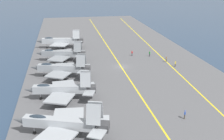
{
  "coord_description": "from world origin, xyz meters",
  "views": [
    {
      "loc": [
        -75.54,
        16.37,
        26.46
      ],
      "look_at": [
        -9.33,
        4.4,
        2.9
      ],
      "focal_mm": 45.0,
      "sensor_mm": 36.0,
      "label": 1
    }
  ],
  "objects_px": {
    "parked_jet_second": "(62,89)",
    "parked_jet_fifth": "(61,41)",
    "parked_jet_third": "(61,68)",
    "crew_yellow_vest": "(175,64)",
    "crew_red_vest": "(132,53)",
    "parked_jet_nearest": "(62,123)",
    "crew_brown_vest": "(166,59)",
    "crew_blue_vest": "(185,114)",
    "parked_jet_fourth": "(61,54)",
    "crew_green_vest": "(150,53)"
  },
  "relations": [
    {
      "from": "crew_red_vest",
      "to": "parked_jet_second",
      "type": "bearing_deg",
      "value": 142.4
    },
    {
      "from": "crew_brown_vest",
      "to": "crew_green_vest",
      "type": "xyz_separation_m",
      "value": [
        6.68,
        3.17,
        0.01
      ]
    },
    {
      "from": "crew_brown_vest",
      "to": "crew_yellow_vest",
      "type": "relative_size",
      "value": 1.05
    },
    {
      "from": "crew_brown_vest",
      "to": "crew_green_vest",
      "type": "relative_size",
      "value": 0.99
    },
    {
      "from": "parked_jet_fifth",
      "to": "crew_red_vest",
      "type": "xyz_separation_m",
      "value": [
        -14.07,
        -22.9,
        -1.79
      ]
    },
    {
      "from": "parked_jet_second",
      "to": "parked_jet_fifth",
      "type": "xyz_separation_m",
      "value": [
        43.85,
        -0.03,
        0.32
      ]
    },
    {
      "from": "parked_jet_nearest",
      "to": "crew_green_vest",
      "type": "height_order",
      "value": "parked_jet_nearest"
    },
    {
      "from": "crew_red_vest",
      "to": "parked_jet_fifth",
      "type": "bearing_deg",
      "value": 58.43
    },
    {
      "from": "parked_jet_nearest",
      "to": "crew_blue_vest",
      "type": "bearing_deg",
      "value": -84.73
    },
    {
      "from": "parked_jet_third",
      "to": "crew_blue_vest",
      "type": "xyz_separation_m",
      "value": [
        -26.3,
        -22.37,
        -1.59
      ]
    },
    {
      "from": "crew_brown_vest",
      "to": "crew_blue_vest",
      "type": "relative_size",
      "value": 1.0
    },
    {
      "from": "crew_green_vest",
      "to": "crew_yellow_vest",
      "type": "bearing_deg",
      "value": -160.02
    },
    {
      "from": "parked_jet_second",
      "to": "crew_red_vest",
      "type": "bearing_deg",
      "value": -37.6
    },
    {
      "from": "parked_jet_fourth",
      "to": "crew_blue_vest",
      "type": "xyz_separation_m",
      "value": [
        -40.66,
        -22.2,
        -1.47
      ]
    },
    {
      "from": "crew_brown_vest",
      "to": "parked_jet_fourth",
      "type": "bearing_deg",
      "value": 78.28
    },
    {
      "from": "crew_red_vest",
      "to": "parked_jet_third",
      "type": "bearing_deg",
      "value": 125.2
    },
    {
      "from": "parked_jet_nearest",
      "to": "parked_jet_third",
      "type": "distance_m",
      "value": 28.38
    },
    {
      "from": "parked_jet_third",
      "to": "crew_blue_vest",
      "type": "bearing_deg",
      "value": -139.62
    },
    {
      "from": "crew_brown_vest",
      "to": "crew_yellow_vest",
      "type": "distance_m",
      "value": 4.84
    },
    {
      "from": "parked_jet_third",
      "to": "crew_yellow_vest",
      "type": "bearing_deg",
      "value": -84.54
    },
    {
      "from": "parked_jet_second",
      "to": "parked_jet_third",
      "type": "height_order",
      "value": "parked_jet_third"
    },
    {
      "from": "parked_jet_second",
      "to": "crew_yellow_vest",
      "type": "distance_m",
      "value": 36.65
    },
    {
      "from": "parked_jet_second",
      "to": "crew_red_vest",
      "type": "xyz_separation_m",
      "value": [
        29.78,
        -22.93,
        -1.46
      ]
    },
    {
      "from": "parked_jet_fourth",
      "to": "crew_yellow_vest",
      "type": "distance_m",
      "value": 34.31
    },
    {
      "from": "crew_brown_vest",
      "to": "crew_blue_vest",
      "type": "bearing_deg",
      "value": 164.93
    },
    {
      "from": "crew_brown_vest",
      "to": "crew_yellow_vest",
      "type": "bearing_deg",
      "value": -168.28
    },
    {
      "from": "crew_red_vest",
      "to": "crew_blue_vest",
      "type": "relative_size",
      "value": 0.99
    },
    {
      "from": "crew_green_vest",
      "to": "crew_red_vest",
      "type": "xyz_separation_m",
      "value": [
        1.63,
        5.49,
        -0.01
      ]
    },
    {
      "from": "parked_jet_fourth",
      "to": "crew_green_vest",
      "type": "height_order",
      "value": "parked_jet_fourth"
    },
    {
      "from": "parked_jet_third",
      "to": "crew_red_vest",
      "type": "bearing_deg",
      "value": -54.8
    },
    {
      "from": "parked_jet_nearest",
      "to": "crew_brown_vest",
      "type": "bearing_deg",
      "value": -41.18
    },
    {
      "from": "crew_blue_vest",
      "to": "crew_brown_vest",
      "type": "bearing_deg",
      "value": -15.07
    },
    {
      "from": "parked_jet_third",
      "to": "parked_jet_fifth",
      "type": "distance_m",
      "value": 30.23
    },
    {
      "from": "parked_jet_third",
      "to": "parked_jet_fourth",
      "type": "bearing_deg",
      "value": -0.64
    },
    {
      "from": "crew_green_vest",
      "to": "parked_jet_fifth",
      "type": "bearing_deg",
      "value": 61.06
    },
    {
      "from": "parked_jet_third",
      "to": "crew_brown_vest",
      "type": "xyz_separation_m",
      "value": [
        7.85,
        -31.56,
        -1.59
      ]
    },
    {
      "from": "parked_jet_fourth",
      "to": "crew_green_vest",
      "type": "xyz_separation_m",
      "value": [
        0.17,
        -28.23,
        -1.46
      ]
    },
    {
      "from": "crew_red_vest",
      "to": "crew_yellow_vest",
      "type": "height_order",
      "value": "crew_red_vest"
    },
    {
      "from": "crew_brown_vest",
      "to": "crew_blue_vest",
      "type": "height_order",
      "value": "crew_blue_vest"
    },
    {
      "from": "parked_jet_nearest",
      "to": "crew_yellow_vest",
      "type": "xyz_separation_m",
      "value": [
        31.49,
        -32.68,
        -1.65
      ]
    },
    {
      "from": "parked_jet_second",
      "to": "parked_jet_fourth",
      "type": "height_order",
      "value": "parked_jet_second"
    },
    {
      "from": "parked_jet_fourth",
      "to": "parked_jet_fifth",
      "type": "distance_m",
      "value": 15.87
    },
    {
      "from": "crew_green_vest",
      "to": "crew_red_vest",
      "type": "relative_size",
      "value": 1.01
    },
    {
      "from": "crew_green_vest",
      "to": "parked_jet_third",
      "type": "bearing_deg",
      "value": 117.11
    },
    {
      "from": "crew_green_vest",
      "to": "crew_yellow_vest",
      "type": "relative_size",
      "value": 1.06
    },
    {
      "from": "parked_jet_second",
      "to": "crew_red_vest",
      "type": "relative_size",
      "value": 8.65
    },
    {
      "from": "parked_jet_nearest",
      "to": "crew_brown_vest",
      "type": "distance_m",
      "value": 48.16
    },
    {
      "from": "parked_jet_second",
      "to": "crew_green_vest",
      "type": "height_order",
      "value": "parked_jet_second"
    },
    {
      "from": "parked_jet_nearest",
      "to": "crew_yellow_vest",
      "type": "relative_size",
      "value": 9.68
    },
    {
      "from": "parked_jet_fifth",
      "to": "crew_blue_vest",
      "type": "bearing_deg",
      "value": -158.41
    }
  ]
}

